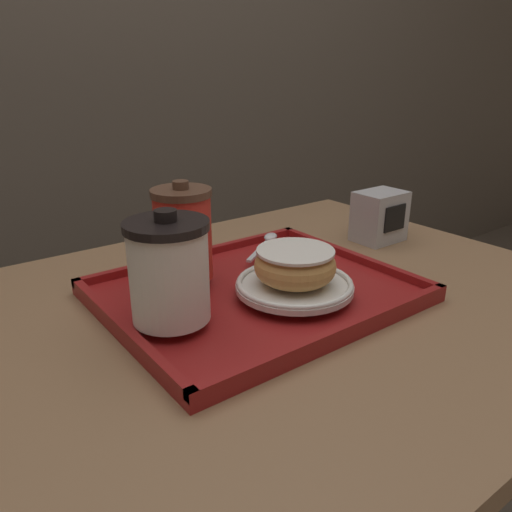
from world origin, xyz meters
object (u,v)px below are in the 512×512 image
napkin_dispenser (380,216)px  coffee_cup_front (168,270)px  donut_chocolate_glazed (295,265)px  spoon (267,240)px  coffee_cup_rear (183,233)px

napkin_dispenser → coffee_cup_front: bearing=-170.2°
coffee_cup_front → donut_chocolate_glazed: bearing=-9.7°
napkin_dispenser → spoon: bearing=164.8°
coffee_cup_front → napkin_dispenser: (0.49, 0.08, -0.04)m
donut_chocolate_glazed → napkin_dispenser: 0.33m
coffee_cup_front → donut_chocolate_glazed: coffee_cup_front is taller
spoon → napkin_dispenser: 0.23m
coffee_cup_rear → napkin_dispenser: (0.41, -0.02, -0.04)m
coffee_cup_front → coffee_cup_rear: size_ratio=0.96×
spoon → coffee_cup_front: bearing=174.5°
coffee_cup_front → coffee_cup_rear: bearing=52.4°
coffee_cup_front → coffee_cup_rear: 0.13m
coffee_cup_rear → napkin_dispenser: 0.41m
donut_chocolate_glazed → napkin_dispenser: (0.31, 0.11, -0.01)m
coffee_cup_front → spoon: size_ratio=1.14×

